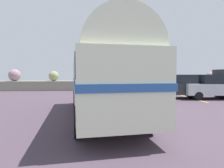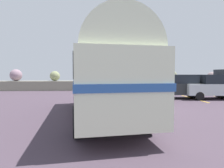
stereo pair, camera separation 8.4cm
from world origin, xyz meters
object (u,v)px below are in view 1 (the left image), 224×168
Objects in this scene: parked_car_nearest at (178,86)px; parked_car_middle at (212,87)px; vintage_coach at (102,72)px; lamp_post at (150,59)px.

parked_car_nearest and parked_car_middle have the same top height.
lamp_post is (4.46, 9.02, 1.22)m from vintage_coach.
lamp_post is at bearing 31.21° from parked_car_nearest.
lamp_post is (-3.97, 3.40, 2.29)m from parked_car_middle.
vintage_coach is at bearing 127.59° from parked_car_middle.
lamp_post reaches higher than parked_car_middle.
parked_car_middle is 5.71m from lamp_post.
parked_car_middle is at bearing -40.59° from lamp_post.
parked_car_middle is (8.43, 5.62, -1.08)m from vintage_coach.
parked_car_nearest is (6.03, 6.21, -1.08)m from vintage_coach.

